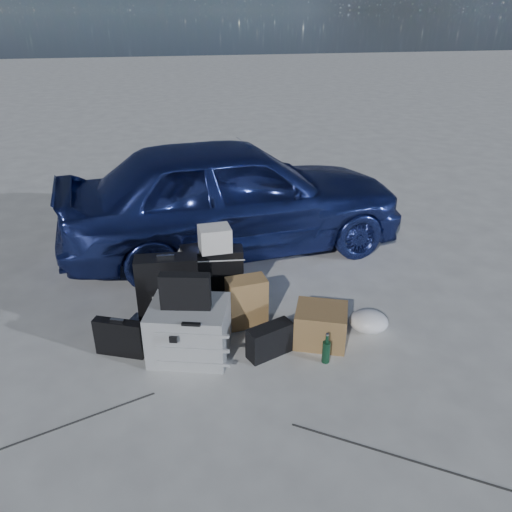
{
  "coord_description": "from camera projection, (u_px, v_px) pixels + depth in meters",
  "views": [
    {
      "loc": [
        -0.53,
        -3.15,
        2.52
      ],
      "look_at": [
        0.34,
        0.85,
        0.5
      ],
      "focal_mm": 35.0,
      "sensor_mm": 36.0,
      "label": 1
    }
  ],
  "objects": [
    {
      "name": "duffel_bag",
      "position": [
        198.0,
        277.0,
        4.84
      ],
      "size": [
        0.8,
        0.35,
        0.4
      ],
      "primitive_type": "cube",
      "rotation": [
        0.0,
        0.0,
        -0.02
      ],
      "color": "black",
      "rests_on": "ground"
    },
    {
      "name": "cardboard_box",
      "position": [
        321.0,
        325.0,
        4.17
      ],
      "size": [
        0.53,
        0.5,
        0.32
      ],
      "primitive_type": "cube",
      "rotation": [
        0.0,
        0.0,
        -0.4
      ],
      "color": "olive",
      "rests_on": "ground"
    },
    {
      "name": "briefcase",
      "position": [
        120.0,
        338.0,
        4.01
      ],
      "size": [
        0.41,
        0.25,
        0.32
      ],
      "primitive_type": "cube",
      "rotation": [
        0.0,
        0.0,
        -0.43
      ],
      "color": "black",
      "rests_on": "ground"
    },
    {
      "name": "messenger_bag",
      "position": [
        270.0,
        340.0,
        4.02
      ],
      "size": [
        0.41,
        0.27,
        0.27
      ],
      "primitive_type": "cube",
      "rotation": [
        0.0,
        0.0,
        0.36
      ],
      "color": "black",
      "rests_on": "ground"
    },
    {
      "name": "ground",
      "position": [
        237.0,
        362.0,
        3.98
      ],
      "size": [
        60.0,
        60.0,
        0.0
      ],
      "primitive_type": "plane",
      "color": "beige",
      "rests_on": "ground"
    },
    {
      "name": "flat_box_white",
      "position": [
        196.0,
        256.0,
        4.73
      ],
      "size": [
        0.43,
        0.37,
        0.06
      ],
      "primitive_type": "cube",
      "rotation": [
        0.0,
        0.0,
        -0.32
      ],
      "color": "silver",
      "rests_on": "duffel_bag"
    },
    {
      "name": "white_carton",
      "position": [
        215.0,
        239.0,
        4.38
      ],
      "size": [
        0.28,
        0.23,
        0.22
      ],
      "primitive_type": "cube",
      "rotation": [
        0.0,
        0.0,
        0.05
      ],
      "color": "silver",
      "rests_on": "suitcase_right"
    },
    {
      "name": "plastic_bag",
      "position": [
        369.0,
        321.0,
        4.34
      ],
      "size": [
        0.43,
        0.4,
        0.19
      ],
      "primitive_type": "ellipsoid",
      "rotation": [
        0.0,
        0.0,
        -0.41
      ],
      "color": "silver",
      "rests_on": "ground"
    },
    {
      "name": "suitcase_left",
      "position": [
        169.0,
        293.0,
        4.29
      ],
      "size": [
        0.54,
        0.23,
        0.68
      ],
      "primitive_type": "cube",
      "rotation": [
        0.0,
        0.0,
        -0.09
      ],
      "color": "black",
      "rests_on": "ground"
    },
    {
      "name": "green_bottle",
      "position": [
        326.0,
        349.0,
        3.93
      ],
      "size": [
        0.07,
        0.07,
        0.26
      ],
      "primitive_type": "cylinder",
      "rotation": [
        0.0,
        0.0,
        -0.07
      ],
      "color": "black",
      "rests_on": "ground"
    },
    {
      "name": "suitcase_right",
      "position": [
        215.0,
        279.0,
        4.58
      ],
      "size": [
        0.53,
        0.25,
        0.62
      ],
      "primitive_type": "cube",
      "rotation": [
        0.0,
        0.0,
        -0.12
      ],
      "color": "black",
      "rests_on": "ground"
    },
    {
      "name": "pelican_case",
      "position": [
        189.0,
        330.0,
        4.0
      ],
      "size": [
        0.73,
        0.66,
        0.44
      ],
      "primitive_type": "cube",
      "rotation": [
        0.0,
        0.0,
        -0.3
      ],
      "color": "#9FA1A4",
      "rests_on": "ground"
    },
    {
      "name": "kraft_bag",
      "position": [
        247.0,
        302.0,
        4.38
      ],
      "size": [
        0.36,
        0.24,
        0.45
      ],
      "primitive_type": "cube",
      "rotation": [
        0.0,
        0.0,
        0.1
      ],
      "color": "#A78649",
      "rests_on": "ground"
    },
    {
      "name": "car",
      "position": [
        233.0,
        195.0,
        5.62
      ],
      "size": [
        3.97,
        1.91,
        1.31
      ],
      "primitive_type": "imported",
      "rotation": [
        0.0,
        0.0,
        1.67
      ],
      "color": "#2C3C8E",
      "rests_on": "ground"
    },
    {
      "name": "laptop_bag",
      "position": [
        185.0,
        291.0,
        3.82
      ],
      "size": [
        0.4,
        0.19,
        0.29
      ],
      "primitive_type": "cube",
      "rotation": [
        0.0,
        0.0,
        -0.25
      ],
      "color": "black",
      "rests_on": "pelican_case"
    },
    {
      "name": "flat_box_black",
      "position": [
        196.0,
        250.0,
        4.72
      ],
      "size": [
        0.3,
        0.23,
        0.06
      ],
      "primitive_type": "cube",
      "rotation": [
        0.0,
        0.0,
        0.1
      ],
      "color": "black",
      "rests_on": "flat_box_white"
    }
  ]
}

